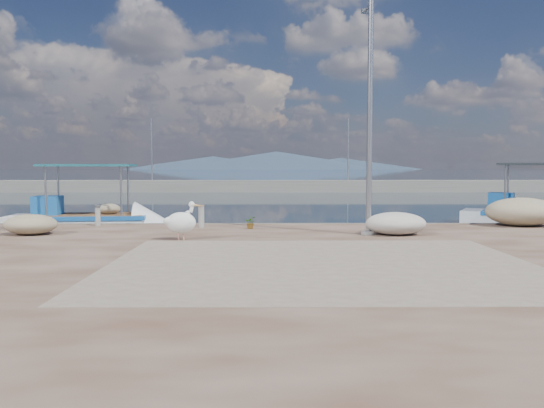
{
  "coord_description": "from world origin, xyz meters",
  "views": [
    {
      "loc": [
        -0.12,
        -14.12,
        2.55
      ],
      "look_at": [
        0.0,
        3.8,
        1.3
      ],
      "focal_mm": 35.0,
      "sensor_mm": 36.0,
      "label": 1
    }
  ],
  "objects_px": {
    "boat_left": "(88,224)",
    "bollard_near": "(201,215)",
    "pelican": "(182,222)",
    "lamp_post": "(369,126)",
    "boat_right": "(541,221)"
  },
  "relations": [
    {
      "from": "boat_left",
      "to": "bollard_near",
      "type": "relative_size",
      "value": 8.33
    },
    {
      "from": "pelican",
      "to": "bollard_near",
      "type": "distance_m",
      "value": 3.16
    },
    {
      "from": "pelican",
      "to": "bollard_near",
      "type": "relative_size",
      "value": 1.43
    },
    {
      "from": "pelican",
      "to": "lamp_post",
      "type": "distance_m",
      "value": 6.27
    },
    {
      "from": "boat_left",
      "to": "pelican",
      "type": "distance_m",
      "value": 8.24
    },
    {
      "from": "pelican",
      "to": "boat_left",
      "type": "bearing_deg",
      "value": 117.83
    },
    {
      "from": "boat_right",
      "to": "boat_left",
      "type": "bearing_deg",
      "value": -148.81
    },
    {
      "from": "boat_left",
      "to": "pelican",
      "type": "relative_size",
      "value": 5.81
    },
    {
      "from": "pelican",
      "to": "lamp_post",
      "type": "relative_size",
      "value": 0.16
    },
    {
      "from": "boat_right",
      "to": "bollard_near",
      "type": "height_order",
      "value": "boat_right"
    },
    {
      "from": "boat_left",
      "to": "boat_right",
      "type": "xyz_separation_m",
      "value": [
        18.97,
        1.0,
        0.01
      ]
    },
    {
      "from": "lamp_post",
      "to": "pelican",
      "type": "bearing_deg",
      "value": -167.43
    },
    {
      "from": "lamp_post",
      "to": "bollard_near",
      "type": "relative_size",
      "value": 8.78
    },
    {
      "from": "boat_left",
      "to": "lamp_post",
      "type": "bearing_deg",
      "value": -32.48
    },
    {
      "from": "boat_right",
      "to": "pelican",
      "type": "relative_size",
      "value": 6.01
    }
  ]
}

